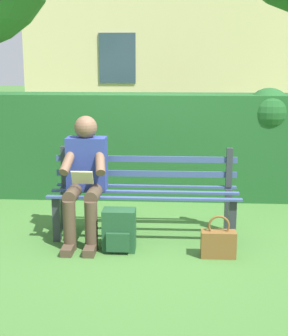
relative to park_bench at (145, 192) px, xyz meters
name	(u,v)px	position (x,y,z in m)	size (l,w,h in m)	color
ground	(145,236)	(0.00, 0.07, -0.43)	(60.00, 60.00, 0.00)	#3D6B2D
park_bench	(145,192)	(0.00, 0.00, 0.00)	(1.83, 0.52, 0.86)	#2D3338
person_seated	(85,175)	(0.56, 0.17, 0.21)	(0.44, 0.73, 1.19)	navy
hedge_backdrop	(145,143)	(0.08, -1.45, 0.25)	(5.11, 0.68, 1.39)	#1E5123
building_facade	(211,5)	(-1.23, -9.03, 2.74)	(9.40, 2.96, 6.34)	beige
backpack	(119,230)	(0.21, 0.45, -0.24)	(0.30, 0.27, 0.39)	#1E4728
handbag	(218,243)	(-0.68, 0.56, -0.30)	(0.31, 0.14, 0.38)	brown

